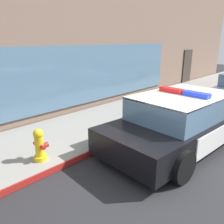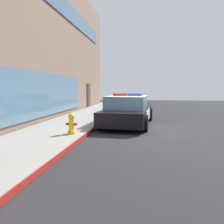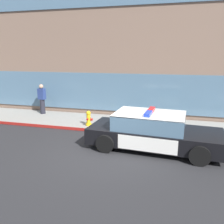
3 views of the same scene
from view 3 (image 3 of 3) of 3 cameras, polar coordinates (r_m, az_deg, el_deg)
ground at (r=8.75m, az=-1.45°, el=-9.78°), size 48.00×48.00×0.00m
sidewalk at (r=11.88m, az=3.18°, el=-2.96°), size 48.00×2.70×0.15m
curb_red_paint at (r=10.61m, az=1.69°, el=-5.03°), size 28.80×0.04×0.14m
storefront_building at (r=17.21m, az=14.59°, el=16.71°), size 25.87×9.36×8.98m
police_cruiser at (r=9.01m, az=9.90°, el=-4.65°), size 5.05×2.41×1.49m
fire_hydrant at (r=11.34m, az=-5.72°, el=-1.57°), size 0.34×0.39×0.73m
pedestrian_on_sidewalk at (r=14.04m, az=-16.69°, el=3.05°), size 0.43×0.31×1.71m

